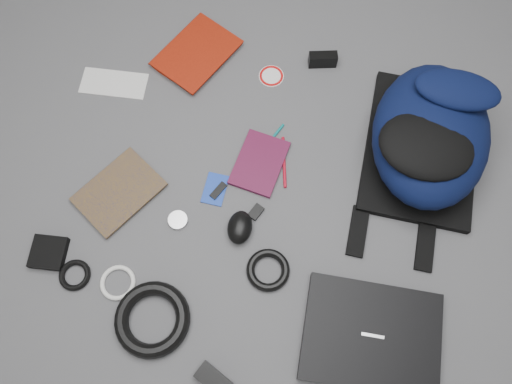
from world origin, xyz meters
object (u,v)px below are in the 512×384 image
at_px(mouse, 240,227).
at_px(backpack, 431,134).
at_px(laptop, 371,336).
at_px(power_brick, 217,383).
at_px(pouch, 49,253).
at_px(comic_book, 100,173).
at_px(dvd_case, 260,163).
at_px(textbook_red, 175,38).
at_px(compact_camera, 323,60).

bearing_deg(mouse, backpack, 34.26).
bearing_deg(laptop, power_brick, -154.24).
bearing_deg(pouch, mouse, 29.45).
distance_m(comic_book, pouch, 0.26).
distance_m(mouse, pouch, 0.53).
bearing_deg(mouse, laptop, -30.80).
distance_m(comic_book, dvd_case, 0.46).
bearing_deg(comic_book, textbook_red, 112.47).
bearing_deg(power_brick, textbook_red, 136.76).
relative_size(mouse, pouch, 1.04).
height_order(comic_book, dvd_case, comic_book).
height_order(laptop, comic_book, laptop).
distance_m(backpack, laptop, 0.57).
relative_size(laptop, pouch, 3.77).
bearing_deg(power_brick, comic_book, 159.66).
bearing_deg(mouse, comic_book, 166.93).
height_order(backpack, comic_book, backpack).
distance_m(laptop, mouse, 0.45).
xyz_separation_m(laptop, power_brick, (-0.32, -0.25, -0.00)).
relative_size(compact_camera, pouch, 0.95).
bearing_deg(pouch, dvd_case, 47.05).
bearing_deg(dvd_case, pouch, -134.51).
xyz_separation_m(laptop, pouch, (-0.88, -0.12, -0.01)).
distance_m(power_brick, pouch, 0.57).
distance_m(laptop, textbook_red, 1.08).
height_order(backpack, compact_camera, backpack).
bearing_deg(pouch, comic_book, 86.11).
relative_size(laptop, textbook_red, 1.39).
distance_m(comic_book, power_brick, 0.67).
distance_m(laptop, compact_camera, 0.84).
bearing_deg(comic_book, backpack, 49.18).
height_order(comic_book, power_brick, power_brick).
bearing_deg(mouse, textbook_red, 118.29).
xyz_separation_m(laptop, textbook_red, (-0.86, 0.65, -0.00)).
height_order(backpack, laptop, backpack).
xyz_separation_m(dvd_case, pouch, (-0.43, -0.47, 0.00)).
bearing_deg(power_brick, mouse, 120.19).
relative_size(compact_camera, mouse, 0.91).
xyz_separation_m(textbook_red, dvd_case, (0.42, -0.30, -0.01)).
distance_m(textbook_red, comic_book, 0.50).
relative_size(backpack, comic_book, 2.18).
distance_m(textbook_red, mouse, 0.67).
bearing_deg(comic_book, power_brick, -13.57).
relative_size(laptop, mouse, 3.61).
bearing_deg(pouch, laptop, 7.73).
height_order(comic_book, mouse, mouse).
height_order(laptop, dvd_case, laptop).
bearing_deg(textbook_red, backpack, 10.73).
xyz_separation_m(backpack, textbook_red, (-0.84, 0.08, -0.09)).
bearing_deg(laptop, pouch, 175.57).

